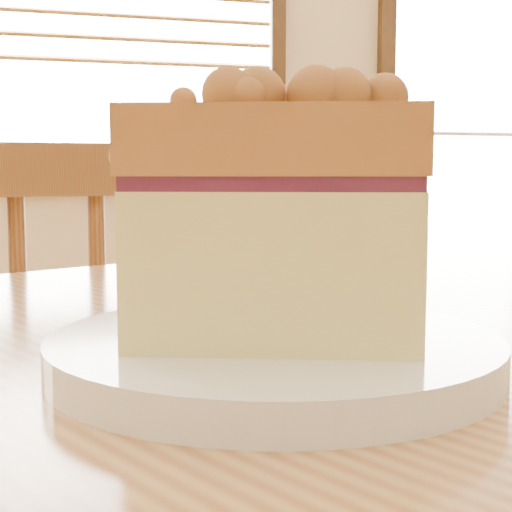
{
  "coord_description": "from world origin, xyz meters",
  "views": [
    {
      "loc": [
        -0.28,
        -0.21,
        0.85
      ],
      "look_at": [
        -0.16,
        0.18,
        0.8
      ],
      "focal_mm": 55.0,
      "sensor_mm": 36.0,
      "label": 1
    }
  ],
  "objects": [
    {
      "name": "cake_slice",
      "position": [
        -0.16,
        0.16,
        0.83
      ],
      "size": [
        0.16,
        0.14,
        0.13
      ],
      "rotation": [
        0.0,
        0.0,
        -0.36
      ],
      "color": "#FFF390",
      "rests_on": "plate"
    },
    {
      "name": "cafe_table_main",
      "position": [
        -0.07,
        0.24,
        0.65
      ],
      "size": [
        1.37,
        1.16,
        0.75
      ],
      "rotation": [
        0.0,
        0.0,
        0.4
      ],
      "color": "#B48246",
      "rests_on": "ground"
    },
    {
      "name": "plate",
      "position": [
        -0.16,
        0.15,
        0.76
      ],
      "size": [
        0.22,
        0.22,
        0.02
      ],
      "color": "white",
      "rests_on": "cafe_table_main"
    },
    {
      "name": "cafe_chair_main",
      "position": [
        -0.21,
        0.82,
        0.45
      ],
      "size": [
        0.44,
        0.44,
        0.89
      ],
      "rotation": [
        0.0,
        0.0,
        3.23
      ],
      "color": "brown",
      "rests_on": "ground"
    },
    {
      "name": "entry_door",
      "position": [
        2.3,
        3.98,
        1.2
      ],
      "size": [
        1.08,
        0.06,
        2.29
      ],
      "color": "white",
      "rests_on": "ground"
    }
  ]
}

